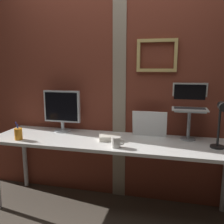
{
  "coord_description": "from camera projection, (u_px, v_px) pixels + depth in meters",
  "views": [
    {
      "loc": [
        0.52,
        -2.16,
        1.42
      ],
      "look_at": [
        -0.03,
        0.1,
        0.98
      ],
      "focal_mm": 39.1,
      "sensor_mm": 36.0,
      "label": 1
    }
  ],
  "objects": [
    {
      "name": "ground_plane",
      "position": [
        112.0,
        210.0,
        2.45
      ],
      "size": [
        6.0,
        6.0,
        0.0
      ],
      "primitive_type": "plane",
      "color": "#4C4238"
    },
    {
      "name": "brick_wall_back",
      "position": [
        121.0,
        80.0,
        2.56
      ],
      "size": [
        3.36,
        0.16,
        2.55
      ],
      "color": "brown",
      "rests_on": "ground_plane"
    },
    {
      "name": "desk",
      "position": [
        110.0,
        146.0,
        2.34
      ],
      "size": [
        2.32,
        0.61,
        0.73
      ],
      "color": "white",
      "rests_on": "ground_plane"
    },
    {
      "name": "monitor",
      "position": [
        62.0,
        108.0,
        2.58
      ],
      "size": [
        0.4,
        0.18,
        0.44
      ],
      "color": "#ADB2B7",
      "rests_on": "desk"
    },
    {
      "name": "laptop_stand",
      "position": [
        189.0,
        120.0,
        2.29
      ],
      "size": [
        0.28,
        0.22,
        0.29
      ],
      "color": "gray",
      "rests_on": "desk"
    },
    {
      "name": "laptop",
      "position": [
        190.0,
        101.0,
        2.32
      ],
      "size": [
        0.32,
        0.24,
        0.24
      ],
      "color": "silver",
      "rests_on": "laptop_stand"
    },
    {
      "name": "whiteboard_panel",
      "position": [
        149.0,
        124.0,
        2.41
      ],
      "size": [
        0.34,
        0.06,
        0.26
      ],
      "primitive_type": "cube",
      "rotation": [
        0.17,
        0.0,
        0.0
      ],
      "color": "white",
      "rests_on": "desk"
    },
    {
      "name": "desk_lamp",
      "position": [
        221.0,
        120.0,
        2.0
      ],
      "size": [
        0.12,
        0.2,
        0.41
      ],
      "color": "black",
      "rests_on": "desk"
    },
    {
      "name": "pen_cup",
      "position": [
        18.0,
        134.0,
        2.32
      ],
      "size": [
        0.07,
        0.07,
        0.17
      ],
      "color": "orange",
      "rests_on": "desk"
    },
    {
      "name": "coffee_mug",
      "position": [
        116.0,
        142.0,
        2.09
      ],
      "size": [
        0.12,
        0.08,
        0.09
      ],
      "color": "silver",
      "rests_on": "desk"
    },
    {
      "name": "paper_clutter_stack",
      "position": [
        110.0,
        137.0,
        2.32
      ],
      "size": [
        0.23,
        0.19,
        0.04
      ],
      "primitive_type": "cube",
      "rotation": [
        0.0,
        0.0,
        0.3
      ],
      "color": "silver",
      "rests_on": "desk"
    }
  ]
}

